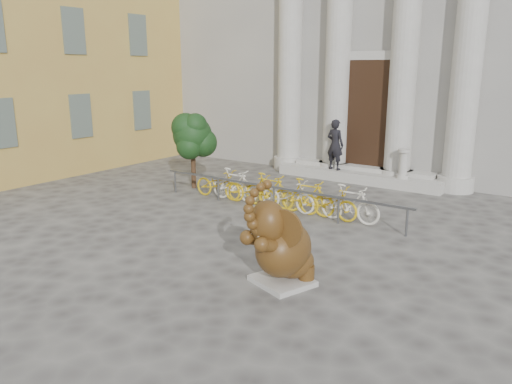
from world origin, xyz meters
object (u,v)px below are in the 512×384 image
Objects in this scene: bike_rack at (278,192)px; pedestrian at (335,145)px; tree at (193,136)px; elephant_statue at (281,247)px.

bike_rack is 4.42× the size of pedestrian.
tree is 5.12m from pedestrian.
elephant_statue is 1.13× the size of pedestrian.
bike_rack is at bearing 142.73° from elephant_statue.
tree reaches higher than elephant_statue.
bike_rack is (-2.77, 4.27, -0.24)m from elephant_statue.
elephant_statue is 8.10m from tree.
pedestrian is (3.25, 3.92, -0.49)m from tree.
elephant_statue is 9.31m from pedestrian.
elephant_statue reaches higher than bike_rack.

